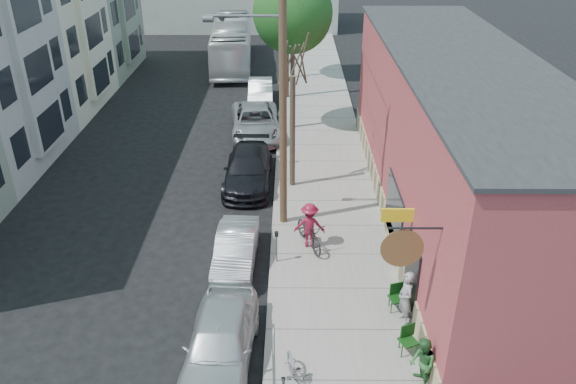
{
  "coord_description": "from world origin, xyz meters",
  "views": [
    {
      "loc": [
        2.76,
        -14.96,
        11.82
      ],
      "look_at": [
        2.63,
        4.25,
        1.5
      ],
      "focal_mm": 35.0,
      "sensor_mm": 36.0,
      "label": 1
    }
  ],
  "objects_px": {
    "utility_pole_near": "(281,95)",
    "car_2": "(248,169)",
    "car_4": "(261,92)",
    "sign_post": "(274,360)",
    "car_3": "(256,122)",
    "tree_bare": "(292,133)",
    "cyclist": "(309,225)",
    "parking_meter_far": "(281,148)",
    "parking_meter_near": "(277,242)",
    "parked_bike_b": "(296,375)",
    "car_1": "(236,249)",
    "bus": "(232,44)",
    "patron_green": "(422,364)",
    "tree_leafy_mid": "(293,14)",
    "patio_chair_b": "(408,341)",
    "patio_chair_a": "(397,298)",
    "car_0": "(220,341)",
    "patron_grey": "(406,298)"
  },
  "relations": [
    {
      "from": "parking_meter_far",
      "to": "cyclist",
      "type": "height_order",
      "value": "cyclist"
    },
    {
      "from": "sign_post",
      "to": "parked_bike_b",
      "type": "relative_size",
      "value": 1.47
    },
    {
      "from": "bus",
      "to": "patron_grey",
      "type": "bearing_deg",
      "value": -78.25
    },
    {
      "from": "patron_grey",
      "to": "car_4",
      "type": "distance_m",
      "value": 21.41
    },
    {
      "from": "patio_chair_a",
      "to": "sign_post",
      "type": "bearing_deg",
      "value": -150.63
    },
    {
      "from": "tree_leafy_mid",
      "to": "cyclist",
      "type": "xyz_separation_m",
      "value": [
        0.63,
        -11.96,
        -5.29
      ]
    },
    {
      "from": "parking_meter_near",
      "to": "patio_chair_b",
      "type": "relative_size",
      "value": 1.41
    },
    {
      "from": "parking_meter_far",
      "to": "car_4",
      "type": "distance_m",
      "value": 9.56
    },
    {
      "from": "parking_meter_near",
      "to": "cyclist",
      "type": "height_order",
      "value": "cyclist"
    },
    {
      "from": "car_2",
      "to": "patio_chair_a",
      "type": "bearing_deg",
      "value": -58.96
    },
    {
      "from": "car_3",
      "to": "patron_green",
      "type": "bearing_deg",
      "value": -79.02
    },
    {
      "from": "tree_bare",
      "to": "car_0",
      "type": "distance_m",
      "value": 11.06
    },
    {
      "from": "parking_meter_far",
      "to": "bus",
      "type": "height_order",
      "value": "bus"
    },
    {
      "from": "utility_pole_near",
      "to": "car_4",
      "type": "distance_m",
      "value": 15.57
    },
    {
      "from": "utility_pole_near",
      "to": "tree_leafy_mid",
      "type": "xyz_separation_m",
      "value": [
        0.41,
        10.2,
        0.92
      ]
    },
    {
      "from": "car_0",
      "to": "bus",
      "type": "relative_size",
      "value": 0.4
    },
    {
      "from": "parking_meter_near",
      "to": "utility_pole_near",
      "type": "distance_m",
      "value": 5.24
    },
    {
      "from": "tree_leafy_mid",
      "to": "car_2",
      "type": "xyz_separation_m",
      "value": [
        -2.0,
        -6.66,
        -5.59
      ]
    },
    {
      "from": "car_4",
      "to": "bus",
      "type": "xyz_separation_m",
      "value": [
        -2.59,
        8.75,
        0.92
      ]
    },
    {
      "from": "parked_bike_b",
      "to": "car_0",
      "type": "relative_size",
      "value": 0.41
    },
    {
      "from": "sign_post",
      "to": "parking_meter_far",
      "type": "relative_size",
      "value": 2.26
    },
    {
      "from": "car_2",
      "to": "bus",
      "type": "relative_size",
      "value": 0.43
    },
    {
      "from": "patron_grey",
      "to": "car_4",
      "type": "relative_size",
      "value": 0.42
    },
    {
      "from": "sign_post",
      "to": "car_3",
      "type": "height_order",
      "value": "sign_post"
    },
    {
      "from": "parked_bike_b",
      "to": "car_1",
      "type": "distance_m",
      "value": 6.2
    },
    {
      "from": "utility_pole_near",
      "to": "car_3",
      "type": "distance_m",
      "value": 10.55
    },
    {
      "from": "parked_bike_b",
      "to": "car_4",
      "type": "bearing_deg",
      "value": 83.18
    },
    {
      "from": "parking_meter_near",
      "to": "car_0",
      "type": "bearing_deg",
      "value": -107.0
    },
    {
      "from": "tree_bare",
      "to": "tree_leafy_mid",
      "type": "bearing_deg",
      "value": 90.0
    },
    {
      "from": "sign_post",
      "to": "car_4",
      "type": "bearing_deg",
      "value": 93.69
    },
    {
      "from": "parking_meter_far",
      "to": "bus",
      "type": "relative_size",
      "value": 0.11
    },
    {
      "from": "utility_pole_near",
      "to": "car_2",
      "type": "height_order",
      "value": "utility_pole_near"
    },
    {
      "from": "parking_meter_far",
      "to": "tree_bare",
      "type": "relative_size",
      "value": 0.25
    },
    {
      "from": "tree_bare",
      "to": "cyclist",
      "type": "distance_m",
      "value": 5.24
    },
    {
      "from": "tree_bare",
      "to": "car_3",
      "type": "relative_size",
      "value": 0.9
    },
    {
      "from": "cyclist",
      "to": "bus",
      "type": "xyz_separation_m",
      "value": [
        -5.22,
        25.28,
        0.59
      ]
    },
    {
      "from": "utility_pole_near",
      "to": "parking_meter_near",
      "type": "bearing_deg",
      "value": -92.87
    },
    {
      "from": "car_1",
      "to": "car_4",
      "type": "xyz_separation_m",
      "value": [
        0.0,
        17.54,
        0.06
      ]
    },
    {
      "from": "parking_meter_near",
      "to": "tree_bare",
      "type": "height_order",
      "value": "tree_bare"
    },
    {
      "from": "patron_green",
      "to": "bus",
      "type": "relative_size",
      "value": 0.13
    },
    {
      "from": "parking_meter_near",
      "to": "car_4",
      "type": "height_order",
      "value": "car_4"
    },
    {
      "from": "bus",
      "to": "car_4",
      "type": "bearing_deg",
      "value": -76.93
    },
    {
      "from": "parking_meter_far",
      "to": "utility_pole_near",
      "type": "bearing_deg",
      "value": -88.49
    },
    {
      "from": "utility_pole_near",
      "to": "cyclist",
      "type": "bearing_deg",
      "value": -59.55
    },
    {
      "from": "patron_grey",
      "to": "car_1",
      "type": "height_order",
      "value": "patron_grey"
    },
    {
      "from": "parked_bike_b",
      "to": "car_3",
      "type": "distance_m",
      "value": 18.08
    },
    {
      "from": "utility_pole_near",
      "to": "patio_chair_a",
      "type": "height_order",
      "value": "utility_pole_near"
    },
    {
      "from": "parking_meter_far",
      "to": "car_1",
      "type": "height_order",
      "value": "parking_meter_far"
    },
    {
      "from": "patio_chair_b",
      "to": "parking_meter_far",
      "type": "bearing_deg",
      "value": 82.76
    },
    {
      "from": "parking_meter_near",
      "to": "tree_bare",
      "type": "bearing_deg",
      "value": 84.74
    }
  ]
}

